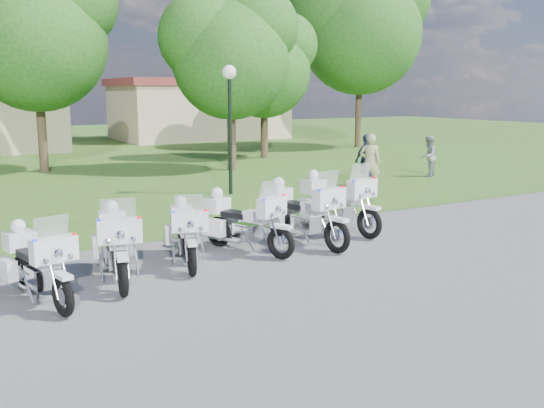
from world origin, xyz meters
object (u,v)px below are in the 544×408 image
motorcycle_3 (185,232)px  motorcycle_6 (336,201)px  lamp_post (230,97)px  motorcycle_4 (243,221)px  bystander_b (428,157)px  bystander_c (367,160)px  motorcycle_5 (302,212)px  bystander_a (370,163)px  motorcycle_1 (37,263)px  motorcycle_2 (116,243)px

motorcycle_3 → motorcycle_6: 4.19m
motorcycle_6 → lamp_post: lamp_post is taller
motorcycle_4 → lamp_post: size_ratio=0.54×
lamp_post → bystander_b: size_ratio=2.59×
motorcycle_6 → motorcycle_3: bearing=0.9°
motorcycle_6 → bystander_c: size_ratio=1.39×
motorcycle_5 → bystander_b: size_ratio=1.57×
motorcycle_3 → lamp_post: 8.32m
bystander_b → bystander_a: bearing=-9.3°
motorcycle_1 → motorcycle_5: 5.68m
motorcycle_6 → bystander_c: 7.13m
motorcycle_2 → bystander_a: bearing=-141.4°
motorcycle_6 → bystander_a: size_ratio=1.31×
motorcycle_5 → motorcycle_2: bearing=-3.5°
motorcycle_1 → motorcycle_6: 7.15m
motorcycle_6 → bystander_a: (4.32, 4.05, 0.25)m
motorcycle_1 → bystander_a: bystander_a is taller
motorcycle_2 → bystander_c: 12.28m
motorcycle_6 → lamp_post: 6.39m
motorcycle_1 → bystander_b: (15.51, 7.32, 0.17)m
motorcycle_4 → bystander_a: 8.49m
motorcycle_1 → motorcycle_2: motorcycle_2 is taller
motorcycle_4 → motorcycle_5: 1.41m
motorcycle_4 → bystander_c: bystander_c is taller
lamp_post → bystander_b: (8.38, -0.23, -2.29)m
motorcycle_4 → motorcycle_6: (2.78, 0.59, 0.06)m
motorcycle_1 → bystander_c: bearing=-163.2°
bystander_a → motorcycle_5: bearing=83.5°
motorcycle_4 → lamp_post: lamp_post is taller
motorcycle_3 → motorcycle_6: size_ratio=0.85×
motorcycle_5 → motorcycle_6: motorcycle_6 is taller
motorcycle_5 → motorcycle_4: bearing=-12.6°
motorcycle_1 → motorcycle_4: bearing=-178.4°
lamp_post → motorcycle_3: bearing=-122.6°
motorcycle_1 → motorcycle_6: motorcycle_6 is taller
motorcycle_3 → bystander_a: (8.45, 4.82, 0.34)m
motorcycle_3 → motorcycle_6: motorcycle_6 is taller
motorcycle_2 → motorcycle_3: 1.50m
motorcycle_5 → bystander_b: 11.77m
motorcycle_6 → bystander_a: bearing=-146.5°
bystander_c → bystander_b: bearing=-174.3°
motorcycle_5 → lamp_post: lamp_post is taller
motorcycle_5 → bystander_c: bystander_c is taller
motorcycle_5 → bystander_c: (6.39, 5.71, 0.20)m
motorcycle_5 → lamp_post: size_ratio=0.61×
motorcycle_2 → motorcycle_3: (1.45, 0.37, -0.05)m
motorcycle_5 → bystander_c: size_ratio=1.38×
motorcycle_2 → bystander_b: bearing=-143.3°
motorcycle_1 → motorcycle_5: motorcycle_5 is taller
lamp_post → bystander_c: size_ratio=2.27×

